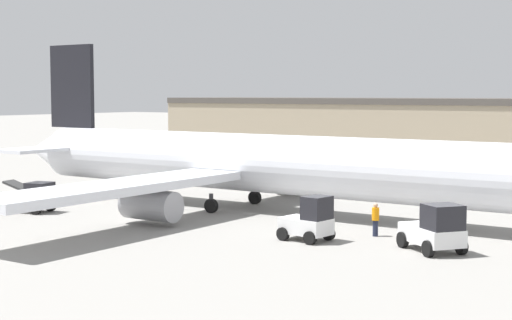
{
  "coord_description": "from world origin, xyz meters",
  "views": [
    {
      "loc": [
        28.86,
        -41.98,
        7.65
      ],
      "look_at": [
        0.0,
        0.0,
        3.33
      ],
      "focal_mm": 55.0,
      "sensor_mm": 36.0,
      "label": 1
    }
  ],
  "objects_px": {
    "airplane": "(243,163)",
    "ground_crew_worker": "(375,219)",
    "belt_loader_truck": "(31,197)",
    "baggage_tug": "(309,221)",
    "pushback_tug": "(435,229)"
  },
  "relations": [
    {
      "from": "baggage_tug",
      "to": "belt_loader_truck",
      "type": "bearing_deg",
      "value": -168.58
    },
    {
      "from": "pushback_tug",
      "to": "airplane",
      "type": "bearing_deg",
      "value": -165.1
    },
    {
      "from": "airplane",
      "to": "belt_loader_truck",
      "type": "height_order",
      "value": "airplane"
    },
    {
      "from": "baggage_tug",
      "to": "pushback_tug",
      "type": "height_order",
      "value": "pushback_tug"
    },
    {
      "from": "baggage_tug",
      "to": "pushback_tug",
      "type": "bearing_deg",
      "value": 14.78
    },
    {
      "from": "baggage_tug",
      "to": "belt_loader_truck",
      "type": "xyz_separation_m",
      "value": [
        -19.88,
        -1.64,
        -0.1
      ]
    },
    {
      "from": "belt_loader_truck",
      "to": "ground_crew_worker",
      "type": "bearing_deg",
      "value": -2.41
    },
    {
      "from": "airplane",
      "to": "baggage_tug",
      "type": "distance_m",
      "value": 11.98
    },
    {
      "from": "airplane",
      "to": "ground_crew_worker",
      "type": "xyz_separation_m",
      "value": [
        11.59,
        -4.04,
        -2.12
      ]
    },
    {
      "from": "belt_loader_truck",
      "to": "pushback_tug",
      "type": "xyz_separation_m",
      "value": [
        26.38,
        2.56,
        0.15
      ]
    },
    {
      "from": "pushback_tug",
      "to": "baggage_tug",
      "type": "bearing_deg",
      "value": -135.38
    },
    {
      "from": "airplane",
      "to": "ground_crew_worker",
      "type": "bearing_deg",
      "value": -19.06
    },
    {
      "from": "ground_crew_worker",
      "to": "pushback_tug",
      "type": "height_order",
      "value": "pushback_tug"
    },
    {
      "from": "ground_crew_worker",
      "to": "baggage_tug",
      "type": "relative_size",
      "value": 0.67
    },
    {
      "from": "airplane",
      "to": "belt_loader_truck",
      "type": "distance_m",
      "value": 13.92
    }
  ]
}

